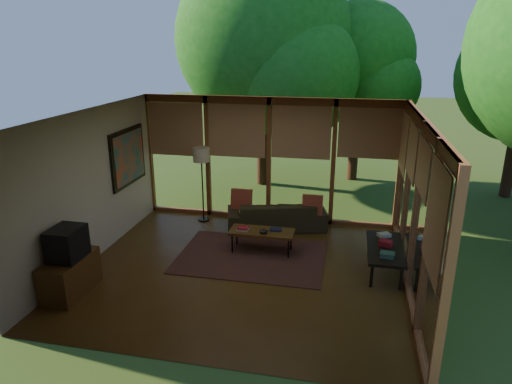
% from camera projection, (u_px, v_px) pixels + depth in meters
% --- Properties ---
extents(floor, '(5.50, 5.50, 0.00)m').
position_uv_depth(floor, '(242.00, 270.00, 7.93)').
color(floor, brown).
rests_on(floor, ground).
extents(ceiling, '(5.50, 5.50, 0.00)m').
position_uv_depth(ceiling, '(241.00, 115.00, 7.09)').
color(ceiling, white).
rests_on(ceiling, ground).
extents(wall_left, '(0.04, 5.00, 2.70)m').
position_uv_depth(wall_left, '(90.00, 186.00, 8.05)').
color(wall_left, beige).
rests_on(wall_left, ground).
extents(wall_front, '(5.50, 0.04, 2.70)m').
position_uv_depth(wall_front, '(190.00, 266.00, 5.19)').
color(wall_front, beige).
rests_on(wall_front, ground).
extents(window_wall_back, '(5.50, 0.12, 2.70)m').
position_uv_depth(window_wall_back, '(269.00, 160.00, 9.83)').
color(window_wall_back, brown).
rests_on(window_wall_back, ground).
extents(window_wall_right, '(0.12, 5.00, 2.70)m').
position_uv_depth(window_wall_right, '(416.00, 209.00, 6.97)').
color(window_wall_right, brown).
rests_on(window_wall_right, ground).
extents(tree_nw, '(4.52, 4.52, 6.08)m').
position_uv_depth(tree_nw, '(263.00, 40.00, 11.68)').
color(tree_nw, '#3C2216').
rests_on(tree_nw, ground).
extents(tree_ne, '(2.93, 2.93, 4.87)m').
position_uv_depth(tree_ne, '(360.00, 57.00, 12.26)').
color(tree_ne, '#3C2216').
rests_on(tree_ne, ground).
extents(rug, '(2.68, 1.90, 0.01)m').
position_uv_depth(rug, '(252.00, 256.00, 8.43)').
color(rug, brown).
rests_on(rug, floor).
extents(sofa, '(2.20, 1.32, 0.60)m').
position_uv_depth(sofa, '(277.00, 215.00, 9.65)').
color(sofa, '#322D19').
rests_on(sofa, floor).
extents(pillow_left, '(0.44, 0.23, 0.46)m').
position_uv_depth(pillow_left, '(241.00, 200.00, 9.65)').
color(pillow_left, maroon).
rests_on(pillow_left, sofa).
extents(pillow_right, '(0.41, 0.22, 0.43)m').
position_uv_depth(pillow_right, '(312.00, 205.00, 9.36)').
color(pillow_right, maroon).
rests_on(pillow_right, sofa).
extents(ct_book_lower, '(0.23, 0.18, 0.03)m').
position_uv_depth(ct_book_lower, '(243.00, 229.00, 8.53)').
color(ct_book_lower, '#B4AEA3').
rests_on(ct_book_lower, coffee_table).
extents(ct_book_upper, '(0.20, 0.16, 0.03)m').
position_uv_depth(ct_book_upper, '(243.00, 228.00, 8.52)').
color(ct_book_upper, maroon).
rests_on(ct_book_upper, coffee_table).
extents(ct_book_side, '(0.23, 0.18, 0.03)m').
position_uv_depth(ct_book_side, '(276.00, 229.00, 8.53)').
color(ct_book_side, black).
rests_on(ct_book_side, coffee_table).
extents(ct_bowl, '(0.16, 0.16, 0.07)m').
position_uv_depth(ct_bowl, '(263.00, 231.00, 8.40)').
color(ct_bowl, black).
rests_on(ct_bowl, coffee_table).
extents(media_cabinet, '(0.50, 1.00, 0.60)m').
position_uv_depth(media_cabinet, '(70.00, 275.00, 7.14)').
color(media_cabinet, brown).
rests_on(media_cabinet, floor).
extents(television, '(0.45, 0.55, 0.50)m').
position_uv_depth(television, '(67.00, 243.00, 6.97)').
color(television, black).
rests_on(television, media_cabinet).
extents(console_book_a, '(0.25, 0.19, 0.08)m').
position_uv_depth(console_book_a, '(387.00, 255.00, 7.39)').
color(console_book_a, '#32584D').
rests_on(console_book_a, side_console).
extents(console_book_b, '(0.25, 0.22, 0.10)m').
position_uv_depth(console_book_b, '(386.00, 243.00, 7.80)').
color(console_book_b, maroon).
rests_on(console_book_b, side_console).
extents(console_book_c, '(0.26, 0.24, 0.06)m').
position_uv_depth(console_book_c, '(384.00, 235.00, 8.18)').
color(console_book_c, '#B4AEA3').
rests_on(console_book_c, side_console).
extents(floor_lamp, '(0.36, 0.36, 1.65)m').
position_uv_depth(floor_lamp, '(201.00, 159.00, 9.72)').
color(floor_lamp, black).
rests_on(floor_lamp, floor).
extents(coffee_table, '(1.20, 0.50, 0.43)m').
position_uv_depth(coffee_table, '(262.00, 232.00, 8.52)').
color(coffee_table, brown).
rests_on(coffee_table, floor).
extents(side_console, '(0.60, 1.40, 0.46)m').
position_uv_depth(side_console, '(385.00, 249.00, 7.78)').
color(side_console, black).
rests_on(side_console, floor).
extents(wall_painting, '(0.06, 1.35, 1.15)m').
position_uv_depth(wall_painting, '(128.00, 157.00, 9.28)').
color(wall_painting, black).
rests_on(wall_painting, wall_left).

